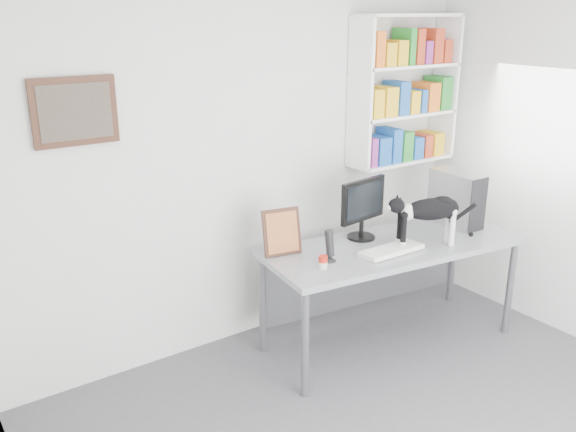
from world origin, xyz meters
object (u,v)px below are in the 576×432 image
(desk, at_px, (390,293))
(cat, at_px, (429,221))
(keyboard, at_px, (391,250))
(leaning_print, at_px, (282,231))
(soup_can, at_px, (323,262))
(bookshelf, at_px, (405,90))
(monitor, at_px, (362,209))
(pc_tower, at_px, (456,199))
(speaker, at_px, (329,245))

(desk, height_order, cat, cat)
(keyboard, bearing_deg, leaning_print, 147.71)
(leaning_print, relative_size, soup_can, 3.80)
(leaning_print, height_order, soup_can, leaning_print)
(soup_can, bearing_deg, cat, -7.31)
(keyboard, xyz_separation_m, leaning_print, (-0.66, 0.43, 0.15))
(bookshelf, bearing_deg, soup_can, -153.64)
(monitor, bearing_deg, soup_can, -161.67)
(desk, relative_size, pc_tower, 4.49)
(monitor, bearing_deg, desk, -70.93)
(pc_tower, xyz_separation_m, soup_can, (-1.44, -0.09, -0.17))
(bookshelf, xyz_separation_m, cat, (-0.50, -0.80, -0.84))
(desk, relative_size, monitor, 4.13)
(monitor, distance_m, speaker, 0.54)
(bookshelf, height_order, keyboard, bookshelf)
(pc_tower, distance_m, leaning_print, 1.54)
(pc_tower, height_order, soup_can, pc_tower)
(desk, bearing_deg, keyboard, -130.37)
(cat, bearing_deg, bookshelf, 81.04)
(pc_tower, xyz_separation_m, speaker, (-1.32, -0.02, -0.10))
(pc_tower, bearing_deg, cat, -157.78)
(bookshelf, distance_m, soup_can, 1.84)
(keyboard, distance_m, speaker, 0.50)
(bookshelf, xyz_separation_m, leaning_print, (-1.47, -0.31, -0.85))
(speaker, xyz_separation_m, cat, (0.78, -0.19, 0.07))
(leaning_print, xyz_separation_m, cat, (0.97, -0.49, 0.02))
(cat, bearing_deg, desk, 158.63)
(speaker, bearing_deg, cat, -20.47)
(pc_tower, height_order, leaning_print, pc_tower)
(pc_tower, relative_size, soup_can, 4.82)
(bookshelf, xyz_separation_m, pc_tower, (0.05, -0.60, -0.81))
(leaning_print, bearing_deg, speaker, -45.39)
(monitor, xyz_separation_m, speaker, (-0.48, -0.21, -0.12))
(speaker, height_order, leaning_print, leaning_print)
(desk, xyz_separation_m, pc_tower, (0.72, 0.03, 0.63))
(bookshelf, height_order, pc_tower, bookshelf)
(speaker, xyz_separation_m, soup_can, (-0.12, -0.08, -0.07))
(desk, distance_m, cat, 0.65)
(keyboard, bearing_deg, cat, -9.73)
(monitor, xyz_separation_m, keyboard, (-0.01, -0.35, -0.22))
(speaker, bearing_deg, bookshelf, 19.06)
(leaning_print, relative_size, cat, 0.56)
(bookshelf, bearing_deg, pc_tower, -85.54)
(soup_can, bearing_deg, desk, 4.78)
(speaker, bearing_deg, leaning_print, 116.55)
(pc_tower, bearing_deg, keyboard, -168.68)
(desk, distance_m, speaker, 0.80)
(bookshelf, distance_m, leaning_print, 1.73)
(desk, relative_size, leaning_print, 5.70)
(bookshelf, relative_size, keyboard, 2.54)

